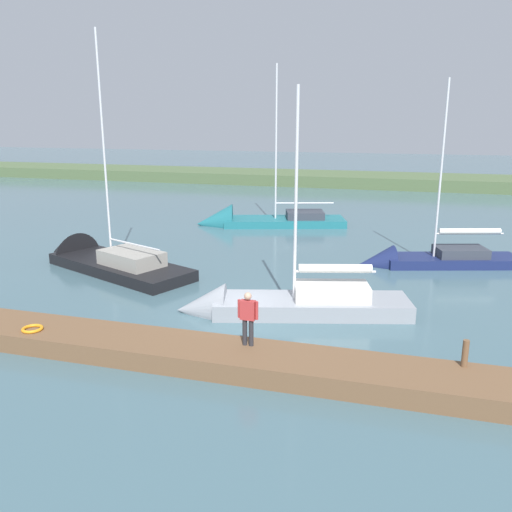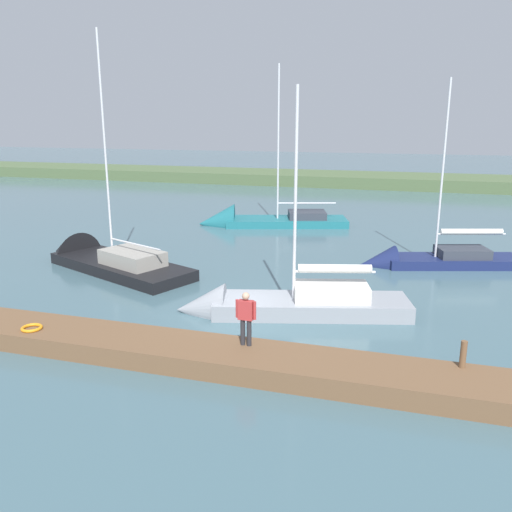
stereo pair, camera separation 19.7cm
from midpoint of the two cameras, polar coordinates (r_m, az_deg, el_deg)
ground_plane at (r=19.53m, az=-1.38°, el=-6.51°), size 200.00×200.00×0.00m
far_shoreline at (r=59.78m, az=10.75°, el=7.59°), size 180.00×8.00×2.40m
dock_pier at (r=15.84m, az=-5.92°, el=-10.65°), size 20.56×1.99×0.59m
mooring_post_near at (r=15.30m, az=21.41°, el=-9.81°), size 0.17×0.17×0.75m
life_ring_buoy at (r=18.16m, az=-23.40°, el=-7.26°), size 0.66×0.66×0.10m
sailboat_near_dock at (r=19.72m, az=2.27°, el=-5.65°), size 8.87×4.17×9.09m
sailboat_inner_slip at (r=36.05m, az=-0.54°, el=3.62°), size 10.42×5.49×11.75m
sailboat_outer_mooring at (r=27.42m, az=17.86°, el=-0.68°), size 8.15×4.11×9.83m
sailboat_far_right at (r=27.35m, az=-17.18°, el=-0.60°), size 10.06×6.29×12.13m
person_on_dock at (r=15.33m, az=-1.25°, el=-6.46°), size 0.63×0.24×1.63m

